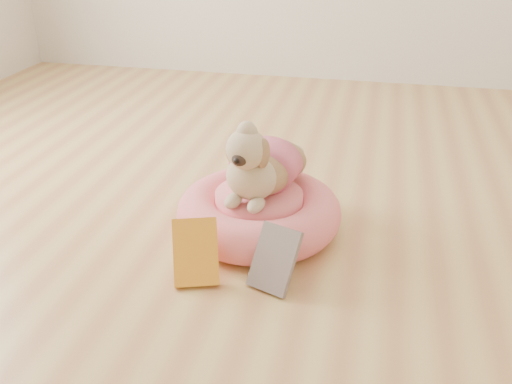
% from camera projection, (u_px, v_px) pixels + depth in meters
% --- Properties ---
extents(floor, '(4.50, 4.50, 0.00)m').
position_uv_depth(floor, '(199.00, 240.00, 2.07)').
color(floor, tan).
rests_on(floor, ground).
extents(pet_bed, '(0.60, 0.60, 0.16)m').
position_uv_depth(pet_bed, '(259.00, 212.00, 2.10)').
color(pet_bed, '#FF6381').
rests_on(pet_bed, floor).
extents(dog, '(0.37, 0.47, 0.31)m').
position_uv_depth(dog, '(261.00, 152.00, 2.00)').
color(dog, brown).
rests_on(dog, pet_bed).
extents(book_yellow, '(0.18, 0.17, 0.20)m').
position_uv_depth(book_yellow, '(196.00, 252.00, 1.81)').
color(book_yellow, yellow).
rests_on(book_yellow, floor).
extents(book_white, '(0.17, 0.17, 0.19)m').
position_uv_depth(book_white, '(274.00, 259.00, 1.78)').
color(book_white, silver).
rests_on(book_white, floor).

